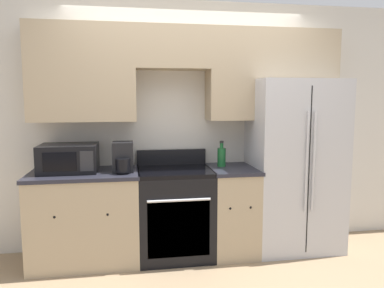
{
  "coord_description": "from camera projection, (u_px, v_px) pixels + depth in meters",
  "views": [
    {
      "loc": [
        -0.61,
        -3.32,
        1.59
      ],
      "look_at": [
        0.0,
        0.31,
        1.14
      ],
      "focal_mm": 35.0,
      "sensor_mm": 36.0,
      "label": 1
    }
  ],
  "objects": [
    {
      "name": "bottle",
      "position": [
        222.0,
        156.0,
        3.87
      ],
      "size": [
        0.09,
        0.09,
        0.27
      ],
      "color": "#195928",
      "rests_on": "lower_cabinets_right"
    },
    {
      "name": "lower_cabinets_right",
      "position": [
        232.0,
        210.0,
        3.86
      ],
      "size": [
        0.47,
        0.64,
        0.89
      ],
      "color": "tan",
      "rests_on": "ground_plane"
    },
    {
      "name": "refrigerator",
      "position": [
        292.0,
        164.0,
        3.99
      ],
      "size": [
        0.91,
        0.79,
        1.78
      ],
      "color": "#B7B7BC",
      "rests_on": "ground_plane"
    },
    {
      "name": "paper_towel_holder",
      "position": [
        123.0,
        158.0,
        3.57
      ],
      "size": [
        0.2,
        0.29,
        0.29
      ],
      "color": "black",
      "rests_on": "lower_cabinets_left"
    },
    {
      "name": "microwave",
      "position": [
        69.0,
        158.0,
        3.58
      ],
      "size": [
        0.54,
        0.42,
        0.26
      ],
      "color": "black",
      "rests_on": "lower_cabinets_left"
    },
    {
      "name": "wall_back",
      "position": [
        189.0,
        105.0,
        3.93
      ],
      "size": [
        8.0,
        0.39,
        2.6
      ],
      "color": "beige",
      "rests_on": "ground_plane"
    },
    {
      "name": "oven_range",
      "position": [
        175.0,
        212.0,
        3.77
      ],
      "size": [
        0.73,
        0.65,
        1.05
      ],
      "color": "black",
      "rests_on": "ground_plane"
    },
    {
      "name": "ground_plane",
      "position": [
        197.0,
        267.0,
        3.55
      ],
      "size": [
        12.0,
        12.0,
        0.0
      ],
      "primitive_type": "plane",
      "color": "#937A5B"
    },
    {
      "name": "lower_cabinets_left",
      "position": [
        86.0,
        217.0,
        3.62
      ],
      "size": [
        1.04,
        0.64,
        0.89
      ],
      "color": "tan",
      "rests_on": "ground_plane"
    }
  ]
}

